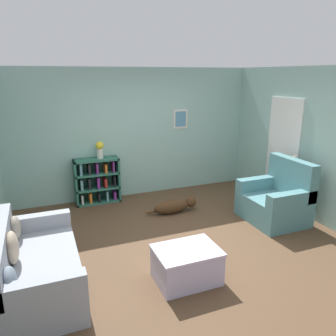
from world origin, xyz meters
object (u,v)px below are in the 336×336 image
Objects in this scene: coffee_table at (187,264)px; dog at (175,206)px; couch at (33,267)px; recliner_chair at (276,200)px; vase at (100,149)px; bookshelf at (97,181)px.

dog is at bearing 71.07° from coffee_table.
couch is 1.63× the size of recliner_chair.
coffee_table is at bearing -16.43° from couch.
couch reaches higher than dog.
vase is (-2.65, 1.97, 0.71)m from recliner_chair.
bookshelf is at bearing 64.62° from couch.
vase is at bearing 62.76° from couch.
recliner_chair is (2.74, -1.99, -0.07)m from bookshelf.
vase is (1.28, 2.49, 0.79)m from couch.
recliner_chair reaches higher than dog.
recliner_chair is 3.22× the size of vase.
vase is (0.09, -0.02, 0.64)m from bookshelf.
bookshelf is 2.68× the size of vase.
recliner_chair reaches higher than couch.
vase is at bearing -10.80° from bookshelf.
dog is 2.95× the size of vase.
coffee_table is (-2.19, -1.03, -0.14)m from recliner_chair.
vase is (-0.46, 3.00, 0.85)m from coffee_table.
coffee_table is 2.07m from dog.
recliner_chair is 1.38× the size of coffee_table.
couch is 1.96× the size of bookshelf.
couch is at bearing -115.38° from bookshelf.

